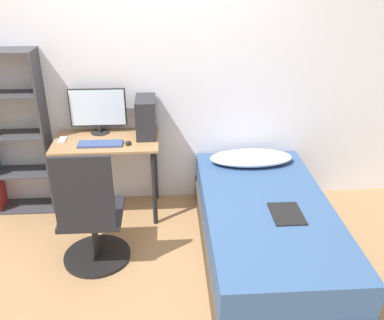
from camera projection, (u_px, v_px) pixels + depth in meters
ground_plane at (149, 295)px, 3.21m from camera, size 14.00×14.00×0.00m
wall_back at (148, 79)px, 3.98m from camera, size 8.00×0.05×2.50m
desk at (108, 154)px, 3.96m from camera, size 0.95×0.55×0.77m
bookshelf at (5, 139)px, 3.98m from camera, size 0.62×0.28×1.57m
office_chair at (92, 223)px, 3.37m from camera, size 0.55×0.55×1.05m
bed at (266, 229)px, 3.55m from camera, size 1.05×2.01×0.49m
pillow at (251, 158)px, 4.09m from camera, size 0.79×0.36×0.11m
magazine at (287, 214)px, 3.31m from camera, size 0.24×0.32×0.01m
monitor at (98, 109)px, 3.95m from camera, size 0.52×0.17×0.43m
keyboard at (100, 144)px, 3.79m from camera, size 0.39×0.14×0.02m
pc_tower at (146, 117)px, 3.92m from camera, size 0.18×0.34×0.36m
mouse at (128, 143)px, 3.80m from camera, size 0.06×0.09×0.02m
phone at (62, 140)px, 3.89m from camera, size 0.07×0.14×0.01m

